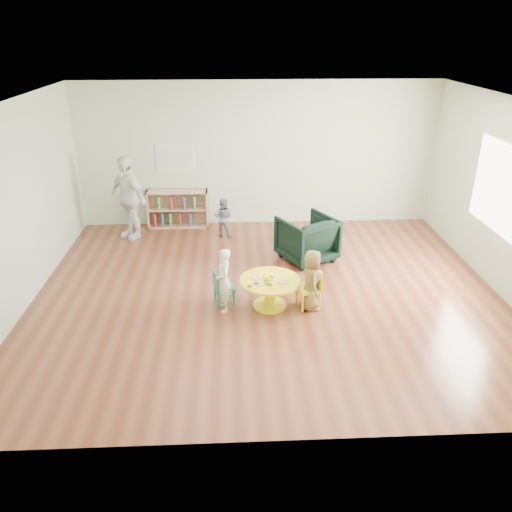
% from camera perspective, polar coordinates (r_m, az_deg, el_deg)
% --- Properties ---
extents(room, '(7.10, 7.00, 2.80)m').
position_cam_1_polar(room, '(6.92, 1.56, 9.69)').
color(room, brown).
rests_on(room, ground).
extents(activity_table, '(0.87, 0.87, 0.48)m').
position_cam_1_polar(activity_table, '(7.13, 1.59, -3.67)').
color(activity_table, yellow).
rests_on(activity_table, ground).
extents(kid_chair_left, '(0.34, 0.34, 0.52)m').
position_cam_1_polar(kid_chair_left, '(7.22, -3.95, -3.51)').
color(kid_chair_left, '#177F72').
rests_on(kid_chair_left, ground).
extents(kid_chair_right, '(0.38, 0.38, 0.58)m').
position_cam_1_polar(kid_chair_right, '(7.17, 6.32, -3.51)').
color(kid_chair_right, yellow).
rests_on(kid_chair_right, ground).
extents(bookshelf, '(1.20, 0.30, 0.75)m').
position_cam_1_polar(bookshelf, '(10.15, -8.98, 5.35)').
color(bookshelf, tan).
rests_on(bookshelf, ground).
extents(alphabet_poster, '(0.74, 0.01, 0.54)m').
position_cam_1_polar(alphabet_poster, '(9.99, -9.21, 10.92)').
color(alphabet_poster, white).
rests_on(alphabet_poster, ground).
extents(armchair, '(1.14, 1.15, 0.78)m').
position_cam_1_polar(armchair, '(8.58, 5.83, 2.00)').
color(armchair, black).
rests_on(armchair, ground).
extents(child_left, '(0.28, 0.37, 0.94)m').
position_cam_1_polar(child_left, '(6.98, -3.70, -2.81)').
color(child_left, white).
rests_on(child_left, ground).
extents(child_right, '(0.29, 0.44, 0.90)m').
position_cam_1_polar(child_right, '(7.06, 6.37, -2.77)').
color(child_right, gold).
rests_on(child_right, ground).
extents(toddler, '(0.44, 0.39, 0.76)m').
position_cam_1_polar(toddler, '(9.55, -3.77, 4.44)').
color(toddler, '#1A193F').
rests_on(toddler, ground).
extents(adult_caretaker, '(0.94, 0.90, 1.57)m').
position_cam_1_polar(adult_caretaker, '(9.65, -14.41, 6.47)').
color(adult_caretaker, white).
rests_on(adult_caretaker, ground).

